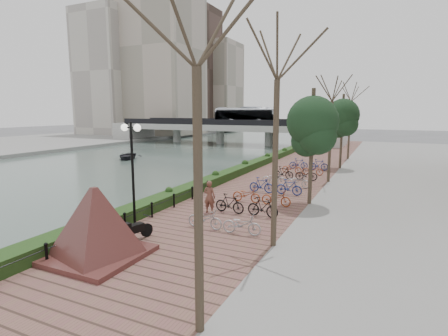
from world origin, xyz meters
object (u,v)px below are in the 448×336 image
Objects in this scene: lamppost at (132,152)px; boat at (127,156)px; granite_monument at (96,222)px; pedestrian at (209,197)px; motorcycle at (134,230)px.

boat is (-18.11, 20.78, -3.53)m from lamppost.
granite_monument is at bearing -75.79° from boat.
granite_monument is 6.84m from pedestrian.
motorcycle is (1.09, -1.36, -2.98)m from lamppost.
boat is (-19.05, 24.02, -1.39)m from granite_monument.
lamppost is at bearing -73.16° from boat.
granite_monument reaches higher than pedestrian.
granite_monument is at bearing 75.79° from pedestrian.
lamppost reaches higher than granite_monument.
lamppost is 2.81× the size of pedestrian.
motorcycle is at bearing 74.01° from pedestrian.
granite_monument is 30.69m from boat.
lamppost is 3.12× the size of motorcycle.
motorcycle is 4.97m from pedestrian.
boat is at bearing 128.42° from granite_monument.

